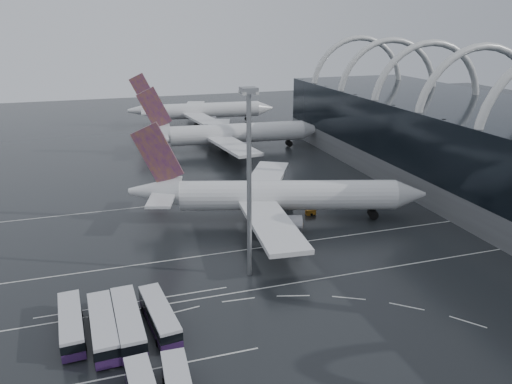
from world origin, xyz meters
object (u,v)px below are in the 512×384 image
object	(u,v)px
airliner_gate_b	(228,134)
bus_row_near_d	(160,316)
airliner_gate_c	(200,111)
gse_cart_belly_a	(311,212)
bus_row_near_a	(71,324)
floodlight_mast	(249,162)
bus_row_near_b	(103,327)
gse_cart_belly_c	(297,225)
gse_cart_belly_b	(344,194)
airliner_main	(273,196)
bus_row_near_c	(128,322)

from	to	relation	value
airliner_gate_b	bus_row_near_d	world-z (taller)	airliner_gate_b
airliner_gate_c	gse_cart_belly_a	size ratio (longest dim) A/B	28.46
bus_row_near_a	floodlight_mast	world-z (taller)	floodlight_mast
bus_row_near_b	gse_cart_belly_c	world-z (taller)	bus_row_near_b
airliner_gate_b	bus_row_near_b	size ratio (longest dim) A/B	4.37
airliner_gate_b	gse_cart_belly_a	xyz separation A→B (m)	(2.57, -59.40, -4.66)
bus_row_near_a	gse_cart_belly_b	distance (m)	71.20
airliner_main	bus_row_near_c	size ratio (longest dim) A/B	4.27
gse_cart_belly_a	gse_cart_belly_b	xyz separation A→B (m)	(12.33, 8.26, -0.02)
bus_row_near_c	airliner_main	bearing A→B (deg)	-47.33
airliner_main	gse_cart_belly_c	bearing A→B (deg)	-41.64
bus_row_near_a	bus_row_near_d	world-z (taller)	bus_row_near_d
bus_row_near_a	bus_row_near_c	size ratio (longest dim) A/B	0.91
airliner_gate_c	bus_row_near_b	size ratio (longest dim) A/B	4.22
bus_row_near_d	bus_row_near_a	bearing A→B (deg)	75.24
airliner_gate_c	gse_cart_belly_b	size ratio (longest dim) A/B	29.68
airliner_gate_c	bus_row_near_d	size ratio (longest dim) A/B	4.41
airliner_main	airliner_gate_b	distance (m)	59.94
bus_row_near_c	bus_row_near_d	xyz separation A→B (m)	(4.17, 0.46, -0.15)
gse_cart_belly_c	floodlight_mast	bearing A→B (deg)	-133.49
gse_cart_belly_a	bus_row_near_a	bearing A→B (deg)	-147.63
airliner_gate_b	floodlight_mast	world-z (taller)	floodlight_mast
bus_row_near_c	gse_cart_belly_b	world-z (taller)	bus_row_near_c
floodlight_mast	bus_row_near_a	bearing A→B (deg)	-162.19
airliner_main	bus_row_near_b	xyz separation A→B (m)	(-34.92, -32.15, -3.36)
bus_row_near_d	gse_cart_belly_b	world-z (taller)	bus_row_near_d
airliner_gate_b	airliner_gate_c	xyz separation A→B (m)	(0.08, 44.32, -0.06)
airliner_gate_c	bus_row_near_a	bearing A→B (deg)	-103.98
floodlight_mast	bus_row_near_c	bearing A→B (deg)	-151.65
airliner_gate_b	gse_cart_belly_b	world-z (taller)	airliner_gate_b
airliner_gate_c	bus_row_near_c	size ratio (longest dim) A/B	4.10
floodlight_mast	airliner_gate_c	bearing A→B (deg)	81.90
bus_row_near_c	gse_cart_belly_b	bearing A→B (deg)	-55.07
gse_cart_belly_a	floodlight_mast	bearing A→B (deg)	-133.48
airliner_main	gse_cart_belly_a	size ratio (longest dim) A/B	29.64
bus_row_near_d	gse_cart_belly_b	bearing A→B (deg)	-57.07
airliner_gate_b	airliner_gate_c	distance (m)	44.32
bus_row_near_b	floodlight_mast	distance (m)	31.02
airliner_main	floodlight_mast	size ratio (longest dim) A/B	1.98
bus_row_near_a	bus_row_near_d	distance (m)	11.47
bus_row_near_d	gse_cart_belly_a	bearing A→B (deg)	-55.32
airliner_main	gse_cart_belly_c	size ratio (longest dim) A/B	31.28
airliner_main	bus_row_near_a	xyz separation A→B (m)	(-38.91, -29.94, -3.48)
airliner_gate_c	gse_cart_belly_c	bearing A→B (deg)	-86.86
bus_row_near_b	bus_row_near_d	world-z (taller)	bus_row_near_b
airliner_main	airliner_gate_c	world-z (taller)	airliner_main
airliner_main	airliner_gate_c	size ratio (longest dim) A/B	1.04
airliner_gate_b	gse_cart_belly_c	bearing A→B (deg)	-87.97
bus_row_near_c	airliner_gate_c	bearing A→B (deg)	-18.19
airliner_gate_b	gse_cart_belly_b	distance (m)	53.48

